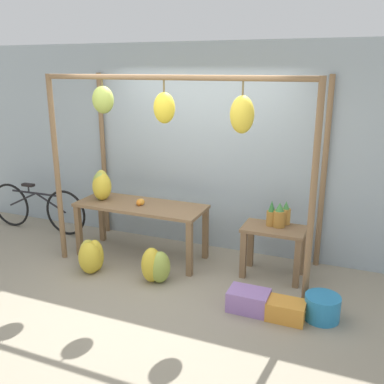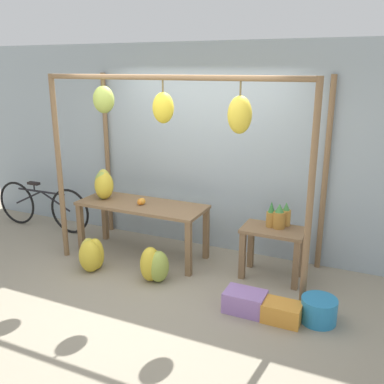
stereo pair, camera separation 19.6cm
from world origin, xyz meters
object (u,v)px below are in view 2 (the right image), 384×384
object	(u,v)px
banana_pile_on_table	(104,185)
fruit_crate_purple	(282,312)
banana_pile_ground_left	(92,255)
blue_bucket	(319,310)
orange_pile	(141,202)
fruit_crate_white	(245,301)
pineapple_cluster	(279,217)
banana_pile_ground_right	(154,266)
parked_bicycle	(42,206)

from	to	relation	value
banana_pile_on_table	fruit_crate_purple	world-z (taller)	banana_pile_on_table
banana_pile_ground_left	blue_bucket	world-z (taller)	banana_pile_ground_left
orange_pile	fruit_crate_white	world-z (taller)	orange_pile
pineapple_cluster	blue_bucket	distance (m)	1.22
banana_pile_ground_right	fruit_crate_white	world-z (taller)	banana_pile_ground_right
blue_bucket	fruit_crate_purple	world-z (taller)	blue_bucket
banana_pile_on_table	blue_bucket	size ratio (longest dim) A/B	1.14
orange_pile	fruit_crate_purple	size ratio (longest dim) A/B	0.31
pineapple_cluster	blue_bucket	size ratio (longest dim) A/B	0.88
banana_pile_ground_left	pineapple_cluster	bearing A→B (deg)	20.70
banana_pile_on_table	fruit_crate_purple	distance (m)	2.91
pineapple_cluster	parked_bicycle	size ratio (longest dim) A/B	0.18
fruit_crate_white	parked_bicycle	xyz separation A→B (m)	(-3.67, 1.00, 0.26)
fruit_crate_white	banana_pile_on_table	bearing A→B (deg)	161.80
banana_pile_on_table	pineapple_cluster	size ratio (longest dim) A/B	1.29
parked_bicycle	blue_bucket	bearing A→B (deg)	-11.34
banana_pile_ground_left	fruit_crate_white	xyz separation A→B (m)	(2.06, -0.13, -0.09)
blue_bucket	fruit_crate_purple	xyz separation A→B (m)	(-0.34, -0.15, -0.03)
banana_pile_ground_right	parked_bicycle	distance (m)	2.60
banana_pile_ground_left	fruit_crate_white	size ratio (longest dim) A/B	0.99
banana_pile_ground_left	banana_pile_on_table	bearing A→B (deg)	109.08
banana_pile_on_table	parked_bicycle	xyz separation A→B (m)	(-1.39, 0.26, -0.57)
orange_pile	pineapple_cluster	world-z (taller)	pineapple_cluster
banana_pile_on_table	banana_pile_ground_right	xyz separation A→B (m)	(1.07, -0.55, -0.74)
pineapple_cluster	banana_pile_ground_right	size ratio (longest dim) A/B	0.73
fruit_crate_purple	fruit_crate_white	bearing A→B (deg)	176.32
banana_pile_on_table	blue_bucket	bearing A→B (deg)	-11.77
fruit_crate_purple	banana_pile_on_table	bearing A→B (deg)	163.85
banana_pile_ground_right	fruit_crate_purple	xyz separation A→B (m)	(1.60, -0.22, -0.09)
banana_pile_on_table	banana_pile_ground_left	size ratio (longest dim) A/B	0.98
fruit_crate_purple	banana_pile_ground_right	bearing A→B (deg)	172.16
pineapple_cluster	fruit_crate_purple	distance (m)	1.22
orange_pile	parked_bicycle	bearing A→B (deg)	172.21
orange_pile	fruit_crate_purple	bearing A→B (deg)	-20.05
parked_bicycle	fruit_crate_purple	world-z (taller)	parked_bicycle
pineapple_cluster	fruit_crate_purple	bearing A→B (deg)	-72.72
parked_bicycle	banana_pile_ground_right	bearing A→B (deg)	-18.17
pineapple_cluster	orange_pile	bearing A→B (deg)	-173.05
banana_pile_on_table	fruit_crate_purple	bearing A→B (deg)	-16.15
orange_pile	fruit_crate_white	xyz separation A→B (m)	(1.68, -0.73, -0.67)
banana_pile_ground_right	parked_bicycle	world-z (taller)	parked_bicycle
parked_bicycle	fruit_crate_purple	xyz separation A→B (m)	(4.07, -1.03, -0.27)
pineapple_cluster	fruit_crate_purple	world-z (taller)	pineapple_cluster
banana_pile_ground_right	blue_bucket	bearing A→B (deg)	-2.19
pineapple_cluster	fruit_crate_purple	xyz separation A→B (m)	(0.30, -0.97, -0.66)
banana_pile_on_table	banana_pile_ground_left	xyz separation A→B (m)	(0.21, -0.62, -0.74)
banana_pile_on_table	parked_bicycle	distance (m)	1.53
banana_pile_ground_left	fruit_crate_white	bearing A→B (deg)	-3.66
blue_bucket	parked_bicycle	distance (m)	4.50
pineapple_cluster	fruit_crate_white	bearing A→B (deg)	-95.72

